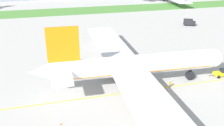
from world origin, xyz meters
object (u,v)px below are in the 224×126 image
object	(u,v)px
pushback_tug	(222,73)
ground_crew_wingwalker_port	(170,84)
airliner_foreground	(132,66)
service_truck_baggage_loader	(189,22)
traffic_cone_starboard_wing	(61,123)

from	to	relation	value
pushback_tug	ground_crew_wingwalker_port	xyz separation A→B (m)	(-17.09, -2.26, 0.06)
airliner_foreground	service_truck_baggage_loader	size ratio (longest dim) A/B	13.33
airliner_foreground	pushback_tug	world-z (taller)	airliner_foreground
traffic_cone_starboard_wing	service_truck_baggage_loader	xyz separation A→B (m)	(67.75, 64.96, 1.41)
pushback_tug	service_truck_baggage_loader	bearing A→B (deg)	67.73
pushback_tug	ground_crew_wingwalker_port	bearing A→B (deg)	-172.45
service_truck_baggage_loader	ground_crew_wingwalker_port	bearing A→B (deg)	-124.86
airliner_foreground	ground_crew_wingwalker_port	bearing A→B (deg)	-20.53
traffic_cone_starboard_wing	pushback_tug	bearing A→B (deg)	13.48
ground_crew_wingwalker_port	airliner_foreground	bearing A→B (deg)	159.47
ground_crew_wingwalker_port	traffic_cone_starboard_wing	xyz separation A→B (m)	(-28.54, -8.67, -0.75)
airliner_foreground	ground_crew_wingwalker_port	world-z (taller)	airliner_foreground
airliner_foreground	pushback_tug	distance (m)	26.79
airliner_foreground	pushback_tug	bearing A→B (deg)	-2.61
ground_crew_wingwalker_port	service_truck_baggage_loader	world-z (taller)	service_truck_baggage_loader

